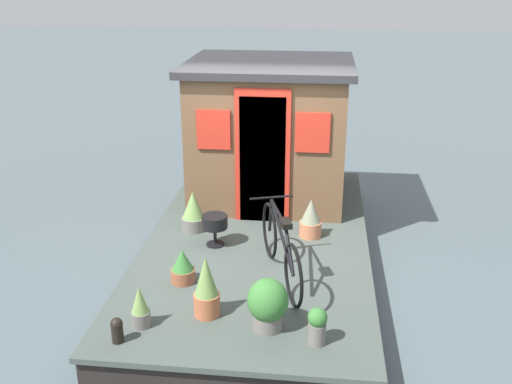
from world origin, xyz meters
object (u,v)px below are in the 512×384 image
object	(u,v)px
potted_plant_thyme	(206,288)
mooring_bollard	(117,329)
houseboat_cabin	(270,130)
potted_plant_geranium	(317,325)
potted_plant_rosemary	(268,304)
bicycle	(281,248)
potted_plant_sage	(140,307)
potted_plant_ivy	(311,219)
potted_plant_mint	(183,267)
charcoal_grill	(215,223)
potted_plant_basil	(193,212)

from	to	relation	value
potted_plant_thyme	mooring_bollard	world-z (taller)	potted_plant_thyme
houseboat_cabin	potted_plant_geranium	size ratio (longest dim) A/B	6.38
potted_plant_geranium	potted_plant_rosemary	bearing A→B (deg)	68.15
bicycle	potted_plant_sage	size ratio (longest dim) A/B	3.93
potted_plant_rosemary	mooring_bollard	world-z (taller)	potted_plant_rosemary
potted_plant_rosemary	mooring_bollard	bearing A→B (deg)	105.52
potted_plant_sage	potted_plant_ivy	world-z (taller)	potted_plant_ivy
potted_plant_mint	potted_plant_ivy	xyz separation A→B (m)	(1.32, -1.35, 0.06)
houseboat_cabin	charcoal_grill	world-z (taller)	houseboat_cabin
potted_plant_geranium	potted_plant_rosemary	distance (m)	0.51
potted_plant_mint	charcoal_grill	bearing A→B (deg)	-11.41
houseboat_cabin	potted_plant_sage	xyz separation A→B (m)	(-3.59, 0.90, -0.80)
potted_plant_ivy	potted_plant_geranium	distance (m)	2.28
potted_plant_mint	mooring_bollard	distance (m)	1.20
houseboat_cabin	potted_plant_mint	xyz separation A→B (m)	(-2.72, 0.69, -0.82)
potted_plant_thyme	mooring_bollard	size ratio (longest dim) A/B	2.56
potted_plant_rosemary	potted_plant_basil	xyz separation A→B (m)	(2.11, 1.17, -0.02)
potted_plant_mint	potted_plant_ivy	bearing A→B (deg)	-45.63
houseboat_cabin	mooring_bollard	world-z (taller)	houseboat_cabin
potted_plant_basil	charcoal_grill	world-z (taller)	potted_plant_basil
houseboat_cabin	charcoal_grill	distance (m)	1.99
houseboat_cabin	potted_plant_mint	world-z (taller)	houseboat_cabin
potted_plant_basil	potted_plant_mint	bearing A→B (deg)	-172.67
houseboat_cabin	potted_plant_sage	size ratio (longest dim) A/B	5.44
bicycle	potted_plant_basil	size ratio (longest dim) A/B	3.18
potted_plant_geranium	potted_plant_mint	bearing A→B (deg)	56.89
potted_plant_ivy	potted_plant_rosemary	world-z (taller)	potted_plant_rosemary
potted_plant_mint	potted_plant_sage	bearing A→B (deg)	166.56
potted_plant_mint	potted_plant_geranium	bearing A→B (deg)	-123.11
potted_plant_mint	houseboat_cabin	bearing A→B (deg)	-14.20
bicycle	mooring_bollard	world-z (taller)	bicycle
potted_plant_geranium	mooring_bollard	size ratio (longest dim) A/B	1.46
potted_plant_mint	bicycle	bearing A→B (deg)	-79.21
potted_plant_sage	potted_plant_thyme	xyz separation A→B (m)	(0.26, -0.59, 0.10)
potted_plant_sage	potted_plant_thyme	world-z (taller)	potted_plant_thyme
potted_plant_ivy	mooring_bollard	xyz separation A→B (m)	(-2.46, 1.69, -0.10)
potted_plant_mint	potted_plant_basil	xyz separation A→B (m)	(1.34, 0.17, 0.07)
potted_plant_thyme	potted_plant_rosemary	world-z (taller)	potted_plant_thyme
houseboat_cabin	potted_plant_geranium	xyz separation A→B (m)	(-3.68, -0.78, -0.81)
potted_plant_rosemary	mooring_bollard	size ratio (longest dim) A/B	2.07
potted_plant_mint	potted_plant_basil	size ratio (longest dim) A/B	0.72
potted_plant_ivy	charcoal_grill	bearing A→B (deg)	108.57
potted_plant_ivy	potted_plant_thyme	bearing A→B (deg)	153.41
potted_plant_geranium	potted_plant_basil	world-z (taller)	potted_plant_basil
houseboat_cabin	potted_plant_basil	size ratio (longest dim) A/B	4.40
houseboat_cabin	potted_plant_basil	xyz separation A→B (m)	(-1.37, 0.86, -0.75)
potted_plant_basil	potted_plant_sage	bearing A→B (deg)	179.09
potted_plant_rosemary	potted_plant_geranium	bearing A→B (deg)	-111.85
potted_plant_thyme	potted_plant_sage	bearing A→B (deg)	113.91
charcoal_grill	mooring_bollard	bearing A→B (deg)	165.57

